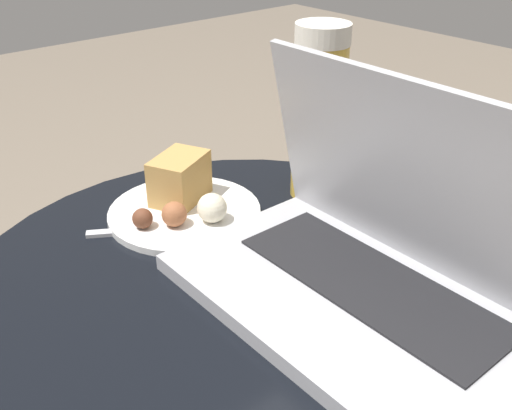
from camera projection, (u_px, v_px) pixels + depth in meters
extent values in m
cylinder|color=black|center=(245.00, 286.00, 0.67)|extent=(0.64, 0.64, 0.02)
cube|color=#B2B2B7|center=(347.00, 304.00, 0.61)|extent=(0.38, 0.22, 0.02)
cube|color=black|center=(370.00, 283.00, 0.62)|extent=(0.30, 0.11, 0.00)
cube|color=#B2B2B7|center=(414.00, 178.00, 0.60)|extent=(0.38, 0.06, 0.22)
cube|color=#19234C|center=(412.00, 179.00, 0.60)|extent=(0.35, 0.05, 0.19)
cylinder|color=gold|center=(318.00, 123.00, 0.79)|extent=(0.07, 0.07, 0.21)
cylinder|color=white|center=(323.00, 34.00, 0.73)|extent=(0.07, 0.07, 0.03)
cylinder|color=white|center=(185.00, 213.00, 0.78)|extent=(0.20, 0.20, 0.01)
cube|color=tan|center=(180.00, 178.00, 0.79)|extent=(0.08, 0.09, 0.06)
sphere|color=beige|center=(212.00, 208.00, 0.75)|extent=(0.04, 0.04, 0.04)
sphere|color=#9E5B38|center=(176.00, 213.00, 0.74)|extent=(0.03, 0.03, 0.03)
sphere|color=brown|center=(143.00, 218.00, 0.74)|extent=(0.03, 0.03, 0.03)
cube|color=silver|center=(134.00, 231.00, 0.75)|extent=(0.07, 0.11, 0.01)
cube|color=silver|center=(201.00, 226.00, 0.76)|extent=(0.05, 0.06, 0.01)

